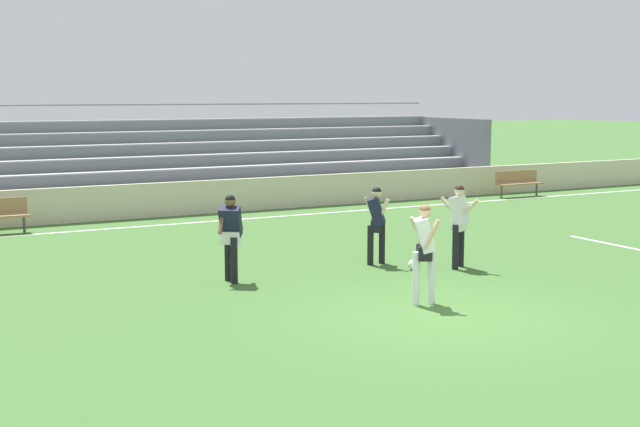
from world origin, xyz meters
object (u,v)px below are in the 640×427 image
(bench_centre_sideline, at_px, (518,181))
(soccer_ball, at_px, (413,265))
(player_white_challenging, at_px, (459,219))
(player_white_trailing_run, at_px, (424,245))
(player_dark_dropping_back, at_px, (376,219))
(player_dark_pressing_high, at_px, (231,230))
(bleacher_stand, at_px, (92,163))

(bench_centre_sideline, bearing_deg, soccer_ball, -139.72)
(player_white_challenging, height_order, player_white_trailing_run, player_white_challenging)
(player_dark_dropping_back, relative_size, player_dark_pressing_high, 0.98)
(player_dark_pressing_high, relative_size, player_white_trailing_run, 0.98)
(player_white_challenging, distance_m, soccer_ball, 1.31)
(bench_centre_sideline, bearing_deg, player_dark_dropping_back, -143.60)
(bleacher_stand, xyz_separation_m, bench_centre_sideline, (13.56, -4.15, -0.85))
(player_dark_dropping_back, bearing_deg, bench_centre_sideline, 36.40)
(player_dark_pressing_high, bearing_deg, soccer_ball, -10.76)
(bleacher_stand, distance_m, player_dark_pressing_high, 12.04)
(player_white_trailing_run, bearing_deg, player_white_challenging, 42.67)
(bench_centre_sideline, height_order, player_white_challenging, player_white_challenging)
(bleacher_stand, height_order, soccer_ball, bleacher_stand)
(player_white_trailing_run, xyz_separation_m, soccer_ball, (1.42, 2.40, -0.90))
(bench_centre_sideline, height_order, soccer_ball, bench_centre_sideline)
(player_dark_pressing_high, bearing_deg, player_white_challenging, -11.56)
(player_white_challenging, height_order, soccer_ball, player_white_challenging)
(player_dark_pressing_high, height_order, player_white_trailing_run, player_white_trailing_run)
(player_dark_dropping_back, relative_size, soccer_ball, 7.32)
(bleacher_stand, bearing_deg, player_white_trailing_run, -82.36)
(player_dark_pressing_high, xyz_separation_m, soccer_ball, (3.64, -0.69, -0.87))
(bench_centre_sideline, relative_size, player_dark_dropping_back, 1.12)
(player_white_challenging, bearing_deg, player_white_trailing_run, -137.33)
(bleacher_stand, xyz_separation_m, soccer_ball, (3.45, -12.72, -1.28))
(player_dark_dropping_back, xyz_separation_m, player_white_trailing_run, (-1.07, -3.26, 0.06))
(bleacher_stand, distance_m, bench_centre_sideline, 14.21)
(player_dark_pressing_high, bearing_deg, player_dark_dropping_back, 2.84)
(bleacher_stand, distance_m, player_white_trailing_run, 15.26)
(bleacher_stand, height_order, bench_centre_sideline, bleacher_stand)
(player_dark_dropping_back, distance_m, soccer_ball, 1.25)
(player_dark_dropping_back, distance_m, player_dark_pressing_high, 3.29)
(player_white_challenging, xyz_separation_m, player_dark_dropping_back, (-1.27, 1.10, -0.06))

